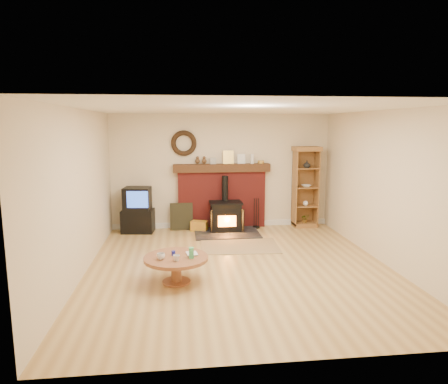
{
  "coord_description": "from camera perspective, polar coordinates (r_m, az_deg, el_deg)",
  "views": [
    {
      "loc": [
        -0.97,
        -6.31,
        2.34
      ],
      "look_at": [
        -0.14,
        1.0,
        1.11
      ],
      "focal_mm": 32.0,
      "sensor_mm": 36.0,
      "label": 1
    }
  ],
  "objects": [
    {
      "name": "ground",
      "position": [
        6.8,
        2.14,
        -10.65
      ],
      "size": [
        5.5,
        5.5,
        0.0
      ],
      "primitive_type": "plane",
      "color": "#AD8448",
      "rests_on": "ground"
    },
    {
      "name": "leaning_painting",
      "position": [
        9.09,
        -6.1,
        -3.49
      ],
      "size": [
        0.51,
        0.14,
        0.61
      ],
      "primitive_type": "cube",
      "rotation": [
        -0.17,
        0.0,
        0.0
      ],
      "color": "black",
      "rests_on": "ground"
    },
    {
      "name": "coffee_table",
      "position": [
        6.09,
        -6.86,
        -9.84
      ],
      "size": [
        0.96,
        0.96,
        0.57
      ],
      "color": "brown",
      "rests_on": "ground"
    },
    {
      "name": "room_shell",
      "position": [
        6.51,
        1.95,
        3.97
      ],
      "size": [
        5.02,
        5.52,
        2.61
      ],
      "color": "beige",
      "rests_on": "ground"
    },
    {
      "name": "area_rug",
      "position": [
        7.91,
        2.21,
        -7.7
      ],
      "size": [
        1.57,
        1.13,
        0.01
      ],
      "primitive_type": "cube",
      "rotation": [
        0.0,
        0.0,
        -0.06
      ],
      "color": "brown",
      "rests_on": "ground"
    },
    {
      "name": "tv_unit",
      "position": [
        9.02,
        -12.23,
        -2.64
      ],
      "size": [
        0.73,
        0.55,
        1.0
      ],
      "color": "black",
      "rests_on": "ground"
    },
    {
      "name": "fire_tools",
      "position": [
        9.25,
        4.63,
        -4.35
      ],
      "size": [
        0.16,
        0.16,
        0.7
      ],
      "color": "black",
      "rests_on": "ground"
    },
    {
      "name": "curio_cabinet",
      "position": [
        9.44,
        11.52,
        0.73
      ],
      "size": [
        0.6,
        0.43,
        1.87
      ],
      "color": "brown",
      "rests_on": "ground"
    },
    {
      "name": "firelog_box",
      "position": [
        9.01,
        -3.53,
        -4.87
      ],
      "size": [
        0.41,
        0.33,
        0.22
      ],
      "primitive_type": "cube",
      "rotation": [
        0.0,
        0.0,
        -0.35
      ],
      "color": "yellow",
      "rests_on": "ground"
    },
    {
      "name": "wood_stove",
      "position": [
        8.88,
        0.28,
        -3.66
      ],
      "size": [
        1.4,
        1.0,
        1.23
      ],
      "color": "black",
      "rests_on": "ground"
    },
    {
      "name": "chimney_breast",
      "position": [
        9.16,
        -0.31,
        -0.19
      ],
      "size": [
        2.2,
        0.22,
        1.78
      ],
      "color": "maroon",
      "rests_on": "ground"
    }
  ]
}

